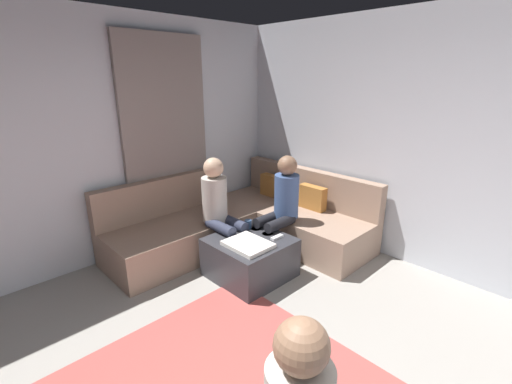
{
  "coord_description": "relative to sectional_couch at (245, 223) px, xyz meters",
  "views": [
    {
      "loc": [
        0.94,
        -0.87,
        2.03
      ],
      "look_at": [
        -1.63,
        1.63,
        0.85
      ],
      "focal_mm": 24.72,
      "sensor_mm": 36.0,
      "label": 1
    }
  ],
  "objects": [
    {
      "name": "person_on_couch_side",
      "position": [
        0.15,
        -0.5,
        0.38
      ],
      "size": [
        0.6,
        0.3,
        1.2
      ],
      "rotation": [
        0.0,
        0.0,
        -1.57
      ],
      "color": "#2D3347",
      "rests_on": "ground_plane"
    },
    {
      "name": "sectional_couch",
      "position": [
        0.0,
        0.0,
        0.0
      ],
      "size": [
        2.1,
        2.55,
        0.87
      ],
      "color": "#9E7F6B",
      "rests_on": "ground_plane"
    },
    {
      "name": "wall_left",
      "position": [
        -0.86,
        -1.88,
        1.07
      ],
      "size": [
        0.12,
        6.0,
        2.7
      ],
      "primitive_type": "cube",
      "color": "silver",
      "rests_on": "ground_plane"
    },
    {
      "name": "curtain_panel",
      "position": [
        -0.76,
        -0.58,
        0.97
      ],
      "size": [
        0.06,
        1.1,
        2.5
      ],
      "primitive_type": "cube",
      "color": "gray",
      "rests_on": "ground_plane"
    },
    {
      "name": "wall_back",
      "position": [
        2.08,
        1.06,
        1.07
      ],
      "size": [
        6.0,
        0.12,
        2.7
      ],
      "primitive_type": "cube",
      "color": "silver",
      "rests_on": "ground_plane"
    },
    {
      "name": "person_on_couch_back",
      "position": [
        0.54,
        0.06,
        0.38
      ],
      "size": [
        0.3,
        0.6,
        1.2
      ],
      "rotation": [
        0.0,
        0.0,
        3.14
      ],
      "color": "black",
      "rests_on": "ground_plane"
    },
    {
      "name": "folded_blanket",
      "position": [
        0.7,
        -0.6,
        0.16
      ],
      "size": [
        0.44,
        0.36,
        0.04
      ],
      "primitive_type": "cube",
      "color": "white",
      "rests_on": "ottoman"
    },
    {
      "name": "game_remote",
      "position": [
        0.78,
        -0.26,
        0.15
      ],
      "size": [
        0.05,
        0.15,
        0.02
      ],
      "primitive_type": "cube",
      "color": "white",
      "rests_on": "ottoman"
    },
    {
      "name": "coffee_mug",
      "position": [
        0.38,
        -0.3,
        0.19
      ],
      "size": [
        0.08,
        0.08,
        0.1
      ],
      "primitive_type": "cylinder",
      "color": "#334C72",
      "rests_on": "ottoman"
    },
    {
      "name": "ottoman",
      "position": [
        0.6,
        -0.48,
        -0.07
      ],
      "size": [
        0.76,
        0.76,
        0.42
      ],
      "primitive_type": "cube",
      "color": "#333338",
      "rests_on": "ground_plane"
    }
  ]
}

